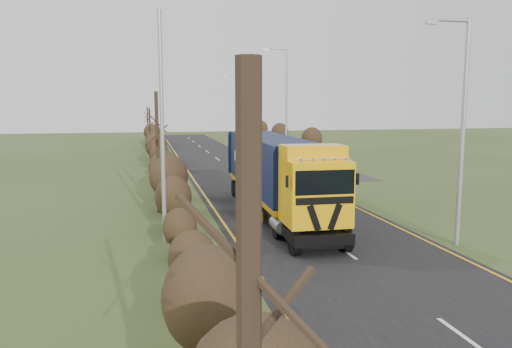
{
  "coord_description": "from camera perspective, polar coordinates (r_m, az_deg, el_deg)",
  "views": [
    {
      "loc": [
        -7.17,
        -21.19,
        5.41
      ],
      "look_at": [
        -1.4,
        4.3,
        1.76
      ],
      "focal_mm": 35.0,
      "sensor_mm": 36.0,
      "label": 1
    }
  ],
  "objects": [
    {
      "name": "streetlight_mid",
      "position": [
        42.1,
        3.32,
        8.2
      ],
      "size": [
        2.14,
        0.2,
        10.12
      ],
      "color": "#989B9D",
      "rests_on": "ground"
    },
    {
      "name": "streetlight_near",
      "position": [
        20.34,
        22.37,
        5.39
      ],
      "size": [
        1.83,
        0.18,
        8.58
      ],
      "color": "#989B9D",
      "rests_on": "ground"
    },
    {
      "name": "car_blue_sedan",
      "position": [
        46.69,
        6.94,
        1.98
      ],
      "size": [
        2.4,
        3.92,
        1.22
      ],
      "primitive_type": "imported",
      "rotation": [
        0.0,
        0.0,
        2.82
      ],
      "color": "#091234",
      "rests_on": "ground"
    },
    {
      "name": "car_red_hatchback",
      "position": [
        43.34,
        6.86,
        1.69
      ],
      "size": [
        1.82,
        4.36,
        1.48
      ],
      "primitive_type": "imported",
      "rotation": [
        0.0,
        0.0,
        3.12
      ],
      "color": "#AA0813",
      "rests_on": "ground"
    },
    {
      "name": "lane_markings",
      "position": [
        32.16,
        0.31,
        -1.69
      ],
      "size": [
        7.52,
        116.0,
        0.01
      ],
      "color": "gold",
      "rests_on": "road"
    },
    {
      "name": "streetlight_far",
      "position": [
        69.7,
        -2.16,
        7.88
      ],
      "size": [
        2.05,
        0.19,
        9.67
      ],
      "color": "#989B9D",
      "rests_on": "ground"
    },
    {
      "name": "ground",
      "position": [
        23.02,
        5.81,
        -5.69
      ],
      "size": [
        160.0,
        160.0,
        0.0
      ],
      "primitive_type": "plane",
      "color": "#38461E",
      "rests_on": "ground"
    },
    {
      "name": "layby",
      "position": [
        43.74,
        5.56,
        0.81
      ],
      "size": [
        6.0,
        18.0,
        0.02
      ],
      "primitive_type": "cube",
      "color": "#322F2C",
      "rests_on": "ground"
    },
    {
      "name": "warning_board",
      "position": [
        50.08,
        1.45,
        3.05
      ],
      "size": [
        0.72,
        0.11,
        1.89
      ],
      "color": "#989B9D",
      "rests_on": "ground"
    },
    {
      "name": "speed_sign",
      "position": [
        38.54,
        6.67,
        2.3
      ],
      "size": [
        0.65,
        0.1,
        2.36
      ],
      "color": "#989B9D",
      "rests_on": "ground"
    },
    {
      "name": "hedgerow",
      "position": [
        29.36,
        -10.35,
        0.39
      ],
      "size": [
        2.24,
        102.04,
        6.05
      ],
      "color": "black",
      "rests_on": "ground"
    },
    {
      "name": "road",
      "position": [
        32.46,
        0.19,
        -1.64
      ],
      "size": [
        8.0,
        120.0,
        0.02
      ],
      "primitive_type": "cube",
      "color": "black",
      "rests_on": "ground"
    },
    {
      "name": "lorry",
      "position": [
        24.1,
        2.25,
        0.33
      ],
      "size": [
        2.74,
        14.09,
        3.91
      ],
      "rotation": [
        0.0,
        0.0,
        -0.03
      ],
      "color": "black",
      "rests_on": "ground"
    },
    {
      "name": "left_pole",
      "position": [
        19.48,
        -10.67,
        4.97
      ],
      "size": [
        0.16,
        0.16,
        8.89
      ],
      "primitive_type": "cylinder",
      "color": "#989B9D",
      "rests_on": "ground"
    }
  ]
}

